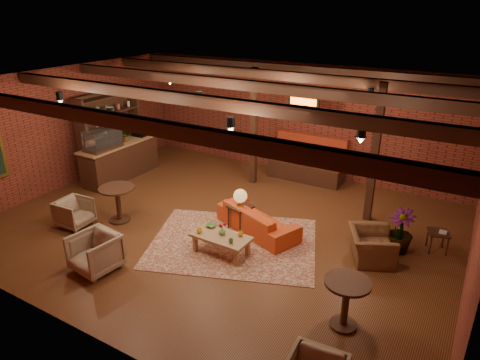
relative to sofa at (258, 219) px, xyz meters
The scene contains 26 objects.
floor 0.91m from the sofa, 168.31° to the right, with size 10.00×10.00×0.00m, color #39200E.
ceiling 3.03m from the sofa, 168.31° to the right, with size 10.00×8.00×0.02m, color black.
wall_back 4.13m from the sofa, 102.44° to the left, with size 10.00×0.02×3.20m, color maroon.
wall_front 4.45m from the sofa, 101.43° to the right, with size 10.00×0.02×3.20m, color maroon.
wall_left 5.99m from the sofa, behind, with size 0.02×8.00×3.20m, color maroon.
ceiling_beams 2.91m from the sofa, 168.31° to the right, with size 9.80×6.40×0.22m, color #321D10, non-canonical shape.
ceiling_pipe 3.04m from the sofa, 120.64° to the left, with size 0.12×0.12×9.60m, color black.
post_left 3.11m from the sofa, 120.77° to the left, with size 0.16×0.16×3.20m, color #321D10.
post_right 2.98m from the sofa, 43.02° to the left, with size 0.16×0.16×3.20m, color #321D10.
service_counter 5.04m from the sofa, behind, with size 0.80×2.50×1.60m, color #321D10, non-canonical shape.
plant_counter 5.04m from the sofa, 168.05° to the left, with size 0.35×0.39×0.30m, color #337F33.
shelving_hutch 5.50m from the sofa, behind, with size 0.52×2.00×2.40m, color #321D10, non-canonical shape.
banquette 3.39m from the sofa, 94.14° to the left, with size 2.10×0.70×1.00m, color #AA341C, non-canonical shape.
service_sign 3.58m from the sofa, 94.77° to the left, with size 0.86×0.06×0.30m, color orange.
ceiling_spotlights 2.71m from the sofa, 168.31° to the right, with size 6.40×4.40×0.28m, color black, non-canonical shape.
rug 0.80m from the sofa, 105.20° to the right, with size 3.43×2.63×0.01m, color maroon.
sofa is the anchor object (origin of this frame).
coffee_table 1.20m from the sofa, 99.86° to the right, with size 1.22×0.63×0.66m.
side_table_lamp 0.59m from the sofa, 165.63° to the right, with size 0.56×0.56×0.96m.
round_table_left 3.25m from the sofa, 158.28° to the right, with size 0.81×0.81×0.85m.
armchair_a 4.16m from the sofa, 153.10° to the right, with size 0.68×0.64×0.70m, color #BFAE94.
armchair_b 3.46m from the sofa, 123.87° to the right, with size 0.79×0.74×0.81m, color #BFAE94.
armchair_right 2.47m from the sofa, ahead, with size 0.94×0.61×0.82m, color brown.
side_table_book 3.73m from the sofa, 17.61° to the left, with size 0.50×0.50×0.46m.
round_table_right 3.30m from the sofa, 37.42° to the right, with size 0.72×0.72×0.84m.
plant_tall 3.16m from the sofa, 13.80° to the left, with size 1.58×1.58×2.82m, color #4C7F4C.
Camera 1 is at (4.77, -7.27, 4.71)m, focal length 32.00 mm.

